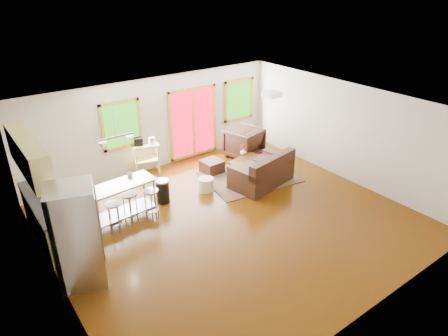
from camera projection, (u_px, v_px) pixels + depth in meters
floor at (232, 220)px, 9.08m from camera, size 7.50×7.00×0.02m
ceiling at (233, 110)px, 7.93m from camera, size 7.50×7.00×0.02m
back_wall at (155, 124)px, 11.04m from camera, size 7.50×0.02×2.60m
left_wall at (49, 229)px, 6.50m from camera, size 0.02×7.00×2.60m
right_wall at (346, 132)px, 10.51m from camera, size 0.02×7.00×2.60m
front_wall at (375, 252)px, 5.96m from camera, size 7.50×0.02×2.60m
window_left at (121, 125)px, 10.39m from camera, size 1.10×0.05×1.30m
french_doors at (193, 123)px, 11.73m from camera, size 1.60×0.05×2.10m
window_right at (239, 100)px, 12.47m from camera, size 1.10×0.05×1.30m
rug at (249, 177)px, 10.98m from camera, size 2.64×2.18×0.02m
loveseat at (263, 172)px, 10.46m from camera, size 1.82×1.24×0.89m
coffee_table at (247, 161)px, 11.09m from camera, size 1.09×0.78×0.40m
armchair at (244, 141)px, 12.04m from camera, size 1.14×1.10×0.99m
ottoman at (212, 166)px, 11.19m from camera, size 0.56×0.56×0.36m
pouf at (206, 184)px, 10.23m from camera, size 0.41×0.41×0.35m
vase at (243, 151)px, 11.34m from camera, size 0.18×0.19×0.30m
book at (258, 153)px, 11.09m from camera, size 0.24×0.07×0.32m
cabinets at (44, 200)px, 8.04m from camera, size 0.64×2.24×2.30m
refrigerator at (78, 236)px, 6.89m from camera, size 0.96×0.94×1.92m
island at (122, 196)px, 8.73m from camera, size 1.56×0.73×0.96m
cup at (130, 174)px, 8.92m from camera, size 0.15×0.13×0.13m
bar_stool_a at (113, 211)px, 8.46m from camera, size 0.44×0.44×0.70m
bar_stool_b at (130, 201)px, 8.74m from camera, size 0.45×0.45×0.75m
bar_stool_c at (151, 197)px, 8.92m from camera, size 0.44×0.44×0.72m
trash_can at (163, 191)px, 9.67m from camera, size 0.39×0.39×0.60m
kitchen_cart at (145, 148)px, 10.92m from camera, size 0.81×0.64×1.08m
ceiling_flush at (272, 94)px, 9.25m from camera, size 0.35×0.35×0.12m
pendant_light at (117, 141)px, 8.31m from camera, size 0.80×0.18×0.79m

